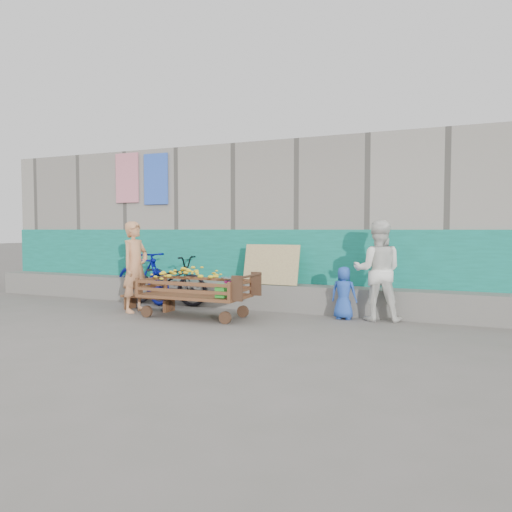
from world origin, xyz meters
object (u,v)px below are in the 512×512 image
at_px(vendor_man, 135,267).
at_px(bicycle_blue, 142,276).
at_px(banana_cart, 193,284).
at_px(woman, 378,271).
at_px(bicycle_dark, 165,280).
at_px(bench, 149,299).
at_px(child, 344,293).

relative_size(vendor_man, bicycle_blue, 0.91).
distance_m(banana_cart, woman, 2.90).
height_order(banana_cart, bicycle_dark, bicycle_dark).
xyz_separation_m(woman, bicycle_dark, (-3.92, 0.04, -0.31)).
distance_m(bench, bicycle_dark, 0.69).
height_order(vendor_man, woman, woman).
height_order(child, bicycle_blue, bicycle_blue).
distance_m(banana_cart, child, 2.39).
relative_size(vendor_man, woman, 1.00).
relative_size(banana_cart, child, 2.23).
bearing_deg(banana_cart, woman, 18.03).
height_order(banana_cart, child, child).
xyz_separation_m(vendor_man, bicycle_blue, (-0.51, 0.88, -0.26)).
bearing_deg(bicycle_blue, bicycle_dark, -70.09).
height_order(bench, bicycle_dark, bicycle_dark).
xyz_separation_m(bench, vendor_man, (-0.09, -0.26, 0.58)).
xyz_separation_m(banana_cart, bicycle_blue, (-1.68, 0.94, -0.02)).
distance_m(woman, bicycle_blue, 4.44).
relative_size(woman, bicycle_dark, 0.88).
xyz_separation_m(banana_cart, bench, (-1.07, 0.32, -0.35)).
bearing_deg(woman, child, 1.41).
bearing_deg(bench, vendor_man, -109.22).
height_order(vendor_man, bicycle_blue, vendor_man).
distance_m(vendor_man, bicycle_blue, 1.06).
bearing_deg(bench, banana_cart, -16.47).
relative_size(child, bicycle_blue, 0.49).
xyz_separation_m(child, bicycle_blue, (-3.93, 0.14, 0.10)).
height_order(banana_cart, woman, woman).
xyz_separation_m(banana_cart, child, (2.25, 0.80, -0.12)).
bearing_deg(bicycle_dark, bench, -173.93).
bearing_deg(child, bicycle_blue, -0.02).
bearing_deg(child, woman, -167.16).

